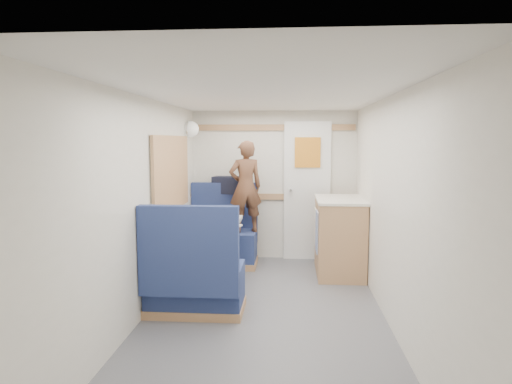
# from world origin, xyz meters

# --- Properties ---
(floor) EXTENTS (4.50, 4.50, 0.00)m
(floor) POSITION_xyz_m (0.00, 0.00, 0.00)
(floor) COLOR #515156
(floor) RESTS_ON ground
(ceiling) EXTENTS (4.50, 4.50, 0.00)m
(ceiling) POSITION_xyz_m (0.00, 0.00, 2.00)
(ceiling) COLOR silver
(ceiling) RESTS_ON wall_back
(wall_back) EXTENTS (2.20, 0.02, 2.00)m
(wall_back) POSITION_xyz_m (0.00, 2.25, 1.00)
(wall_back) COLOR silver
(wall_back) RESTS_ON floor
(wall_left) EXTENTS (0.02, 4.50, 2.00)m
(wall_left) POSITION_xyz_m (-1.10, 0.00, 1.00)
(wall_left) COLOR silver
(wall_left) RESTS_ON floor
(wall_right) EXTENTS (0.02, 4.50, 2.00)m
(wall_right) POSITION_xyz_m (1.10, 0.00, 1.00)
(wall_right) COLOR silver
(wall_right) RESTS_ON floor
(oak_trim_low) EXTENTS (2.15, 0.02, 0.08)m
(oak_trim_low) POSITION_xyz_m (0.00, 2.23, 0.85)
(oak_trim_low) COLOR #A7774B
(oak_trim_low) RESTS_ON wall_back
(oak_trim_high) EXTENTS (2.15, 0.02, 0.08)m
(oak_trim_high) POSITION_xyz_m (0.00, 2.23, 1.78)
(oak_trim_high) COLOR #A7774B
(oak_trim_high) RESTS_ON wall_back
(side_window) EXTENTS (0.04, 1.30, 0.72)m
(side_window) POSITION_xyz_m (-1.08, 1.00, 1.25)
(side_window) COLOR #AEB397
(side_window) RESTS_ON wall_left
(rear_door) EXTENTS (0.62, 0.12, 1.86)m
(rear_door) POSITION_xyz_m (0.45, 2.22, 0.97)
(rear_door) COLOR white
(rear_door) RESTS_ON wall_back
(dinette_table) EXTENTS (0.62, 0.92, 0.72)m
(dinette_table) POSITION_xyz_m (-0.65, 1.00, 0.57)
(dinette_table) COLOR white
(dinette_table) RESTS_ON floor
(bench_far) EXTENTS (0.90, 0.59, 1.05)m
(bench_far) POSITION_xyz_m (-0.65, 1.86, 0.30)
(bench_far) COLOR #181F4E
(bench_far) RESTS_ON floor
(bench_near) EXTENTS (0.90, 0.59, 1.05)m
(bench_near) POSITION_xyz_m (-0.65, 0.14, 0.30)
(bench_near) COLOR #181F4E
(bench_near) RESTS_ON floor
(ledge) EXTENTS (0.90, 0.14, 0.04)m
(ledge) POSITION_xyz_m (-0.65, 2.12, 0.88)
(ledge) COLOR #A7774B
(ledge) RESTS_ON bench_far
(dome_light) EXTENTS (0.20, 0.20, 0.20)m
(dome_light) POSITION_xyz_m (-1.04, 1.85, 1.75)
(dome_light) COLOR white
(dome_light) RESTS_ON wall_left
(galley_counter) EXTENTS (0.57, 0.92, 0.92)m
(galley_counter) POSITION_xyz_m (0.82, 1.55, 0.47)
(galley_counter) COLOR #A7774B
(galley_counter) RESTS_ON floor
(person) EXTENTS (0.49, 0.40, 1.16)m
(person) POSITION_xyz_m (-0.34, 1.78, 1.03)
(person) COLOR brown
(person) RESTS_ON bench_far
(duffel_bag) EXTENTS (0.51, 0.32, 0.23)m
(duffel_bag) POSITION_xyz_m (-0.57, 2.12, 1.01)
(duffel_bag) COLOR black
(duffel_bag) RESTS_ON ledge
(tray) EXTENTS (0.35, 0.40, 0.02)m
(tray) POSITION_xyz_m (-0.44, 0.65, 0.73)
(tray) COLOR white
(tray) RESTS_ON dinette_table
(orange_fruit) EXTENTS (0.07, 0.07, 0.07)m
(orange_fruit) POSITION_xyz_m (-0.43, 0.86, 0.77)
(orange_fruit) COLOR #E45F0A
(orange_fruit) RESTS_ON tray
(cheese_block) EXTENTS (0.13, 0.10, 0.04)m
(cheese_block) POSITION_xyz_m (-0.66, 0.68, 0.76)
(cheese_block) COLOR #F0D98A
(cheese_block) RESTS_ON tray
(wine_glass) EXTENTS (0.08, 0.08, 0.17)m
(wine_glass) POSITION_xyz_m (-0.79, 1.07, 0.84)
(wine_glass) COLOR white
(wine_glass) RESTS_ON dinette_table
(tumbler_left) EXTENTS (0.07, 0.07, 0.11)m
(tumbler_left) POSITION_xyz_m (-0.81, 0.62, 0.77)
(tumbler_left) COLOR silver
(tumbler_left) RESTS_ON dinette_table
(tumbler_mid) EXTENTS (0.08, 0.08, 0.12)m
(tumbler_mid) POSITION_xyz_m (-0.67, 1.16, 0.78)
(tumbler_mid) COLOR white
(tumbler_mid) RESTS_ON dinette_table
(tumbler_right) EXTENTS (0.06, 0.06, 0.10)m
(tumbler_right) POSITION_xyz_m (-0.69, 1.08, 0.77)
(tumbler_right) COLOR white
(tumbler_right) RESTS_ON dinette_table
(beer_glass) EXTENTS (0.07, 0.07, 0.11)m
(beer_glass) POSITION_xyz_m (-0.48, 1.23, 0.77)
(beer_glass) COLOR brown
(beer_glass) RESTS_ON dinette_table
(pepper_grinder) EXTENTS (0.03, 0.03, 0.09)m
(pepper_grinder) POSITION_xyz_m (-0.71, 1.17, 0.76)
(pepper_grinder) COLOR black
(pepper_grinder) RESTS_ON dinette_table
(bread_loaf) EXTENTS (0.18, 0.27, 0.11)m
(bread_loaf) POSITION_xyz_m (-0.43, 1.17, 0.77)
(bread_loaf) COLOR brown
(bread_loaf) RESTS_ON dinette_table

